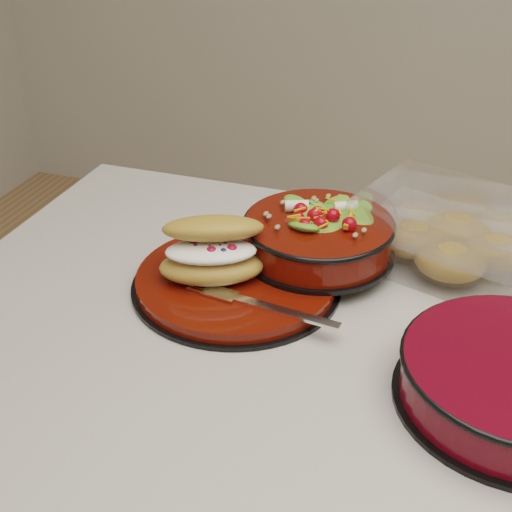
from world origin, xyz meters
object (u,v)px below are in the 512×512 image
(dinner_plate, at_px, (237,281))
(croissant, at_px, (213,251))
(pastry_box, at_px, (455,237))
(fork, at_px, (265,306))
(salad_bowl, at_px, (318,232))

(dinner_plate, height_order, croissant, croissant)
(pastry_box, bearing_deg, fork, -115.45)
(dinner_plate, xyz_separation_m, salad_bowl, (0.08, 0.09, 0.04))
(fork, bearing_deg, salad_bowl, -3.29)
(salad_bowl, height_order, croissant, salad_bowl)
(fork, bearing_deg, croissant, 69.33)
(croissant, height_order, fork, croissant)
(salad_bowl, bearing_deg, dinner_plate, -134.39)
(salad_bowl, xyz_separation_m, pastry_box, (0.17, 0.06, -0.01))
(dinner_plate, xyz_separation_m, croissant, (-0.03, -0.01, 0.05))
(salad_bowl, distance_m, pastry_box, 0.18)
(pastry_box, bearing_deg, salad_bowl, -141.20)
(pastry_box, bearing_deg, dinner_plate, -131.32)
(dinner_plate, height_order, salad_bowl, salad_bowl)
(dinner_plate, bearing_deg, pastry_box, 30.43)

